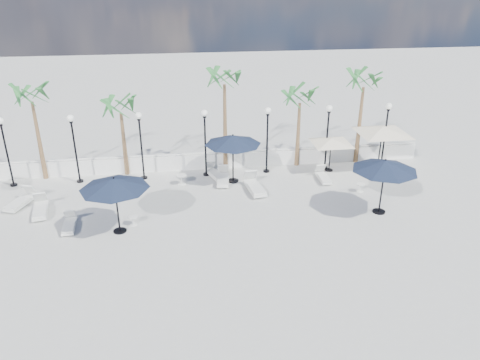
{
  "coord_description": "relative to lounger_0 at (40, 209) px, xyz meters",
  "views": [
    {
      "loc": [
        -1.41,
        -18.06,
        10.73
      ],
      "look_at": [
        1.37,
        2.25,
        1.5
      ],
      "focal_mm": 35.0,
      "sensor_mm": 36.0,
      "label": 1
    }
  ],
  "objects": [
    {
      "name": "lamppost_5",
      "position": [
        15.24,
        3.54,
        2.24
      ],
      "size": [
        0.36,
        0.36,
        3.84
      ],
      "color": "black",
      "rests_on": "ground"
    },
    {
      "name": "balustrade",
      "position": [
        8.24,
        4.54,
        0.22
      ],
      "size": [
        26.0,
        0.3,
        1.01
      ],
      "color": "silver",
      "rests_on": "ground"
    },
    {
      "name": "parasol_cream_sq_b",
      "position": [
        15.41,
        3.24,
        1.74
      ],
      "size": [
        4.28,
        4.28,
        2.15
      ],
      "color": "black",
      "rests_on": "ground"
    },
    {
      "name": "lamppost_0",
      "position": [
        -2.26,
        3.54,
        2.24
      ],
      "size": [
        0.36,
        0.36,
        3.84
      ],
      "color": "black",
      "rests_on": "ground"
    },
    {
      "name": "lounger_3",
      "position": [
        10.64,
        1.09,
        0.02
      ],
      "size": [
        0.98,
        2.25,
        0.82
      ],
      "rotation": [
        0.0,
        0.0,
        0.13
      ],
      "color": "beige",
      "rests_on": "ground"
    },
    {
      "name": "side_table_0",
      "position": [
        4.52,
        -1.72,
        0.01
      ],
      "size": [
        0.45,
        0.45,
        0.43
      ],
      "color": "beige",
      "rests_on": "ground"
    },
    {
      "name": "palm_2",
      "position": [
        9.44,
        4.34,
        4.87
      ],
      "size": [
        2.6,
        2.6,
        6.1
      ],
      "color": "brown",
      "rests_on": "ground"
    },
    {
      "name": "lounger_6",
      "position": [
        14.66,
        1.94,
        -0.03
      ],
      "size": [
        0.59,
        1.73,
        0.64
      ],
      "rotation": [
        0.0,
        0.0,
        -0.01
      ],
      "color": "beige",
      "rests_on": "ground"
    },
    {
      "name": "lounger_4",
      "position": [
        9.09,
        2.42,
        -0.01
      ],
      "size": [
        0.85,
        1.98,
        0.72
      ],
      "rotation": [
        0.0,
        0.0,
        -0.12
      ],
      "color": "beige",
      "rests_on": "ground"
    },
    {
      "name": "palm_4",
      "position": [
        17.44,
        4.34,
        4.48
      ],
      "size": [
        2.6,
        2.6,
        5.7
      ],
      "color": "brown",
      "rests_on": "ground"
    },
    {
      "name": "side_table_1",
      "position": [
        6.83,
        2.46,
        0.08
      ],
      "size": [
        0.57,
        0.57,
        0.55
      ],
      "color": "beige",
      "rests_on": "ground"
    },
    {
      "name": "ground",
      "position": [
        8.24,
        -2.96,
        -0.25
      ],
      "size": [
        100.0,
        100.0,
        0.0
      ],
      "primitive_type": "plane",
      "color": "#A4A49F",
      "rests_on": "ground"
    },
    {
      "name": "parasol_navy_mid",
      "position": [
        9.66,
        2.48,
        2.17
      ],
      "size": [
        3.07,
        3.07,
        2.75
      ],
      "color": "black",
      "rests_on": "ground"
    },
    {
      "name": "side_table_2",
      "position": [
        16.17,
        0.22,
        0.02
      ],
      "size": [
        0.47,
        0.47,
        0.45
      ],
      "color": "beige",
      "rests_on": "ground"
    },
    {
      "name": "lamppost_2",
      "position": [
        4.74,
        3.54,
        2.24
      ],
      "size": [
        0.36,
        0.36,
        3.84
      ],
      "color": "black",
      "rests_on": "ground"
    },
    {
      "name": "lounger_2",
      "position": [
        1.66,
        -1.68,
        -0.05
      ],
      "size": [
        0.65,
        1.65,
        0.61
      ],
      "rotation": [
        0.0,
        0.0,
        0.08
      ],
      "color": "beige",
      "rests_on": "ground"
    },
    {
      "name": "parasol_cream_sq_a",
      "position": [
        18.41,
        3.24,
        2.29
      ],
      "size": [
        5.58,
        5.58,
        2.74
      ],
      "color": "black",
      "rests_on": "ground"
    },
    {
      "name": "parasol_navy_left",
      "position": [
        3.95,
        -2.26,
        2.11
      ],
      "size": [
        3.03,
        3.03,
        2.68
      ],
      "color": "black",
      "rests_on": "ground"
    },
    {
      "name": "palm_3",
      "position": [
        13.74,
        4.34,
        3.7
      ],
      "size": [
        2.6,
        2.6,
        4.9
      ],
      "color": "brown",
      "rests_on": "ground"
    },
    {
      "name": "parasol_navy_right",
      "position": [
        16.23,
        -2.08,
        2.19
      ],
      "size": [
        3.09,
        3.09,
        2.77
      ],
      "color": "black",
      "rests_on": "ground"
    },
    {
      "name": "lamppost_6",
      "position": [
        18.74,
        3.54,
        2.24
      ],
      "size": [
        0.36,
        0.36,
        3.84
      ],
      "color": "black",
      "rests_on": "ground"
    },
    {
      "name": "lounger_1",
      "position": [
        -1.15,
        1.01,
        0.0
      ],
      "size": [
        1.28,
        2.08,
        0.74
      ],
      "rotation": [
        0.0,
        0.0,
        -0.36
      ],
      "color": "beige",
      "rests_on": "ground"
    },
    {
      "name": "lounger_0",
      "position": [
        0.0,
        0.0,
        0.0
      ],
      "size": [
        0.99,
        2.06,
        0.74
      ],
      "rotation": [
        0.0,
        0.0,
        0.18
      ],
      "color": "beige",
      "rests_on": "ground"
    },
    {
      "name": "lamppost_4",
      "position": [
        11.74,
        3.54,
        2.24
      ],
      "size": [
        0.36,
        0.36,
        3.84
      ],
      "color": "black",
      "rests_on": "ground"
    },
    {
      "name": "lamppost_1",
      "position": [
        1.24,
        3.54,
        2.24
      ],
      "size": [
        0.36,
        0.36,
        3.84
      ],
      "color": "black",
      "rests_on": "ground"
    },
    {
      "name": "lounger_5",
      "position": [
        8.7,
        3.26,
        -0.03
      ],
      "size": [
        1.1,
        1.84,
        0.66
      ],
      "rotation": [
        0.0,
        0.0,
        0.33
      ],
      "color": "beige",
      "rests_on": "ground"
    },
    {
      "name": "palm_0",
      "position": [
        -0.76,
        4.34,
        4.29
      ],
      "size": [
        2.6,
        2.6,
        5.5
      ],
      "color": "brown",
      "rests_on": "ground"
    },
    {
      "name": "palm_1",
      "position": [
        3.74,
        4.34,
        3.51
      ],
      "size": [
        2.6,
        2.6,
        4.7
      ],
      "color": "brown",
      "rests_on": "ground"
    },
    {
      "name": "lamppost_3",
      "position": [
        8.24,
        3.54,
        2.24
      ],
      "size": [
        0.36,
        0.36,
        3.84
      ],
      "color": "black",
      "rests_on": "ground"
    }
  ]
}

